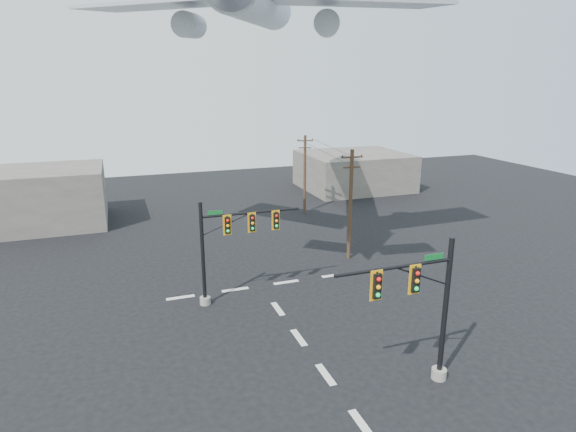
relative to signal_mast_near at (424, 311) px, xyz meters
name	(u,v)px	position (x,y,z in m)	size (l,w,h in m)	color
ground	(326,375)	(-4.12, 2.31, -4.10)	(120.00, 120.00, 0.00)	black
lane_markings	(291,327)	(-4.12, 7.65, -4.09)	(14.00, 21.20, 0.01)	beige
signal_mast_near	(424,311)	(0.00, 0.00, 0.00)	(6.54, 0.85, 7.74)	gray
signal_mast_far	(228,245)	(-6.90, 12.63, 0.03)	(7.21, 0.80, 7.30)	gray
utility_pole_a	(350,203)	(4.68, 17.33, 0.86)	(1.90, 0.32, 9.48)	#442B1D
utility_pole_b	(305,173)	(6.52, 32.44, 0.59)	(1.77, 0.65, 8.98)	#442B1D
power_lines	(325,148)	(5.60, 24.89, 4.46)	(3.52, 15.12, 0.03)	black
airliner	(258,2)	(-2.59, 19.24, 16.39)	(26.23, 28.71, 8.15)	#B1B4BD
building_left	(13,199)	(-24.12, 37.31, -1.10)	(18.00, 10.00, 6.00)	slate
building_right	(354,171)	(17.88, 42.31, -1.60)	(14.00, 12.00, 5.00)	slate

